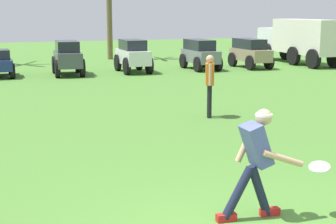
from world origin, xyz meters
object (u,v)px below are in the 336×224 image
object	(u,v)px
teammate_near_sideline	(210,80)
parked_car_slot_d	(68,57)
frisbee_thrower	(256,158)
box_truck	(298,39)
frisbee_in_flight	(319,167)
parked_car_slot_e	(133,55)
parked_car_slot_f	(200,53)
parked_car_slot_g	(250,52)
parked_car_slot_c	(0,63)

from	to	relation	value
teammate_near_sideline	parked_car_slot_d	bearing A→B (deg)	101.96
frisbee_thrower	parked_car_slot_d	world-z (taller)	frisbee_thrower
box_truck	teammate_near_sideline	bearing A→B (deg)	-131.56
frisbee_in_flight	parked_car_slot_e	size ratio (longest dim) A/B	0.16
parked_car_slot_f	parked_car_slot_g	size ratio (longest dim) A/B	0.99
parked_car_slot_g	box_truck	xyz separation A→B (m)	(3.14, 0.91, 0.51)
teammate_near_sideline	parked_car_slot_c	xyz separation A→B (m)	(-4.76, 10.07, -0.38)
parked_car_slot_f	parked_car_slot_e	bearing A→B (deg)	-179.14
frisbee_in_flight	teammate_near_sideline	size ratio (longest dim) A/B	0.24
parked_car_slot_d	parked_car_slot_e	xyz separation A→B (m)	(2.80, 0.04, 0.00)
parked_car_slot_g	parked_car_slot_d	bearing A→B (deg)	179.70
frisbee_thrower	parked_car_slot_f	size ratio (longest dim) A/B	0.59
parked_car_slot_c	parked_car_slot_g	distance (m)	11.09
frisbee_in_flight	parked_car_slot_g	distance (m)	17.70
frisbee_in_flight	parked_car_slot_g	world-z (taller)	parked_car_slot_g
frisbee_thrower	parked_car_slot_g	bearing A→B (deg)	62.20
parked_car_slot_g	frisbee_in_flight	bearing A→B (deg)	-115.16
frisbee_thrower	parked_car_slot_e	bearing A→B (deg)	80.27
parked_car_slot_c	parked_car_slot_f	xyz separation A→B (m)	(8.62, -0.18, 0.16)
frisbee_in_flight	box_truck	world-z (taller)	box_truck
teammate_near_sideline	parked_car_slot_e	world-z (taller)	teammate_near_sideline
parked_car_slot_d	parked_car_slot_e	world-z (taller)	same
teammate_near_sideline	parked_car_slot_c	distance (m)	11.14
parked_car_slot_c	box_truck	distance (m)	14.25
frisbee_thrower	parked_car_slot_f	xyz separation A→B (m)	(5.87, 15.93, -0.08)
teammate_near_sideline	parked_car_slot_f	xyz separation A→B (m)	(3.86, 9.90, -0.22)
parked_car_slot_e	box_truck	size ratio (longest dim) A/B	0.40
frisbee_in_flight	parked_car_slot_d	xyz separation A→B (m)	(-0.88, 16.07, 0.08)
parked_car_slot_e	parked_car_slot_f	world-z (taller)	parked_car_slot_e
frisbee_in_flight	parked_car_slot_c	size ratio (longest dim) A/B	0.17
teammate_near_sideline	parked_car_slot_e	distance (m)	9.88
parked_car_slot_f	box_truck	bearing A→B (deg)	7.90
frisbee_thrower	parked_car_slot_c	bearing A→B (deg)	99.69
parked_car_slot_c	parked_car_slot_e	world-z (taller)	parked_car_slot_e
teammate_near_sideline	parked_car_slot_d	distance (m)	10.03
parked_car_slot_f	parked_car_slot_g	xyz separation A→B (m)	(2.46, -0.13, 0.00)
frisbee_thrower	frisbee_in_flight	size ratio (longest dim) A/B	3.80
frisbee_in_flight	box_truck	bearing A→B (deg)	57.79
teammate_near_sideline	frisbee_thrower	bearing A→B (deg)	-108.40
frisbee_thrower	frisbee_in_flight	distance (m)	0.85
box_truck	parked_car_slot_c	bearing A→B (deg)	-177.58
parked_car_slot_c	box_truck	xyz separation A→B (m)	(14.22, 0.60, 0.67)
frisbee_in_flight	parked_car_slot_e	bearing A→B (deg)	83.20
parked_car_slot_e	parked_car_slot_g	size ratio (longest dim) A/B	0.97
teammate_near_sideline	parked_car_slot_g	distance (m)	11.64
parked_car_slot_e	box_truck	xyz separation A→B (m)	(8.74, 0.82, 0.49)
box_truck	frisbee_in_flight	bearing A→B (deg)	-122.21
parked_car_slot_d	parked_car_slot_g	xyz separation A→B (m)	(8.40, -0.04, -0.02)
frisbee_thrower	parked_car_slot_c	world-z (taller)	frisbee_thrower
parked_car_slot_c	teammate_near_sideline	bearing A→B (deg)	-64.71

